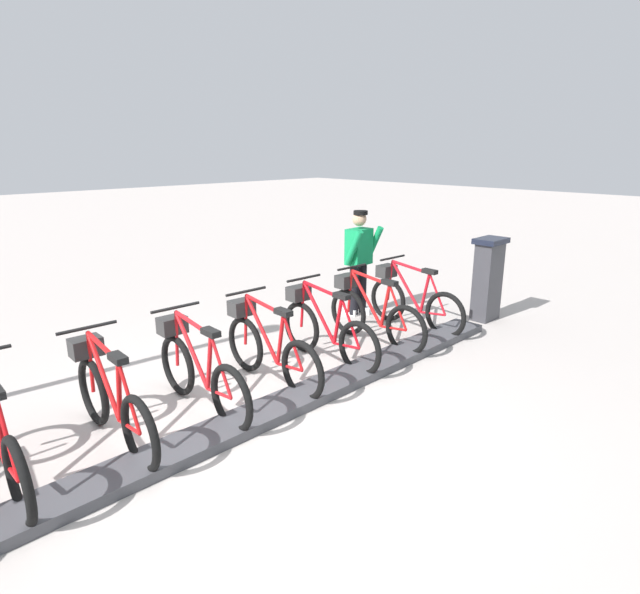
{
  "coord_description": "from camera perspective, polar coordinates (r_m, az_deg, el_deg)",
  "views": [
    {
      "loc": [
        -3.75,
        2.75,
        2.6
      ],
      "look_at": [
        0.5,
        -1.41,
        0.9
      ],
      "focal_mm": 29.56,
      "sensor_mm": 36.0,
      "label": 1
    }
  ],
  "objects": [
    {
      "name": "payment_kiosk",
      "position": [
        8.48,
        17.68,
        2.0
      ],
      "size": [
        0.36,
        0.52,
        1.28
      ],
      "color": "#38383D",
      "rests_on": "ground"
    },
    {
      "name": "worker_near_rack",
      "position": [
        8.31,
        4.26,
        4.15
      ],
      "size": [
        0.47,
        0.64,
        1.66
      ],
      "color": "white",
      "rests_on": "ground"
    },
    {
      "name": "bike_docked_2",
      "position": [
        6.55,
        0.5,
        -3.41
      ],
      "size": [
        1.72,
        0.54,
        1.02
      ],
      "color": "black",
      "rests_on": "ground"
    },
    {
      "name": "bike_docked_4",
      "position": [
        5.51,
        -13.06,
        -7.69
      ],
      "size": [
        1.72,
        0.54,
        1.02
      ],
      "color": "black",
      "rests_on": "ground"
    },
    {
      "name": "bike_docked_5",
      "position": [
        5.16,
        -21.74,
        -10.18
      ],
      "size": [
        1.72,
        0.54,
        1.02
      ],
      "color": "black",
      "rests_on": "ground"
    },
    {
      "name": "bike_docked_0",
      "position": [
        7.87,
        9.87,
        -0.31
      ],
      "size": [
        1.72,
        0.54,
        1.02
      ],
      "color": "black",
      "rests_on": "ground"
    },
    {
      "name": "ground_plane",
      "position": [
        5.33,
        -7.27,
        -13.39
      ],
      "size": [
        60.0,
        60.0,
        0.0
      ],
      "primitive_type": "plane",
      "color": "#BBB1AA"
    },
    {
      "name": "bike_docked_1",
      "position": [
        7.18,
        5.62,
        -1.72
      ],
      "size": [
        1.72,
        0.54,
        1.02
      ],
      "color": "black",
      "rests_on": "ground"
    },
    {
      "name": "dock_rail_base",
      "position": [
        5.31,
        -7.29,
        -12.92
      ],
      "size": [
        0.44,
        8.03,
        0.1
      ],
      "primitive_type": "cube",
      "color": "#47474C",
      "rests_on": "ground"
    },
    {
      "name": "bike_docked_3",
      "position": [
        5.99,
        -5.67,
        -5.4
      ],
      "size": [
        1.72,
        0.54,
        1.02
      ],
      "color": "black",
      "rests_on": "ground"
    }
  ]
}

